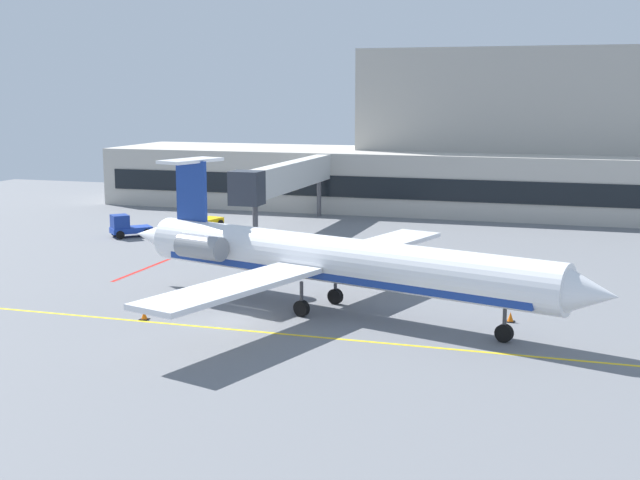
% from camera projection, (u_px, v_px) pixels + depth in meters
% --- Properties ---
extents(ground, '(120.00, 120.00, 0.11)m').
position_uv_depth(ground, '(246.00, 322.00, 46.07)').
color(ground, slate).
extents(terminal_building, '(70.84, 14.78, 16.56)m').
position_uv_depth(terminal_building, '(469.00, 152.00, 88.42)').
color(terminal_building, '#B7B2A8').
rests_on(terminal_building, ground).
extents(jet_bridge_west, '(2.40, 21.05, 6.13)m').
position_uv_depth(jet_bridge_west, '(285.00, 178.00, 74.64)').
color(jet_bridge_west, silver).
rests_on(jet_bridge_west, ground).
extents(regional_jet, '(30.39, 25.57, 8.13)m').
position_uv_depth(regional_jet, '(330.00, 260.00, 47.56)').
color(regional_jet, white).
rests_on(regional_jet, ground).
extents(baggage_tug, '(3.52, 3.54, 1.93)m').
position_uv_depth(baggage_tug, '(127.00, 227.00, 72.56)').
color(baggage_tug, '#19389E').
rests_on(baggage_tug, ground).
extents(pushback_tractor, '(2.78, 4.28, 2.03)m').
position_uv_depth(pushback_tractor, '(200.00, 219.00, 76.50)').
color(pushback_tractor, '#E5B20C').
rests_on(pushback_tractor, ground).
extents(safety_cone_alpha, '(0.47, 0.47, 0.55)m').
position_uv_depth(safety_cone_alpha, '(202.00, 297.00, 50.58)').
color(safety_cone_alpha, orange).
rests_on(safety_cone_alpha, ground).
extents(safety_cone_bravo, '(0.47, 0.47, 0.55)m').
position_uv_depth(safety_cone_bravo, '(459.00, 288.00, 52.84)').
color(safety_cone_bravo, orange).
rests_on(safety_cone_bravo, ground).
extents(safety_cone_charlie, '(0.47, 0.47, 0.55)m').
position_uv_depth(safety_cone_charlie, '(144.00, 315.00, 46.39)').
color(safety_cone_charlie, orange).
rests_on(safety_cone_charlie, ground).
extents(safety_cone_delta, '(0.47, 0.47, 0.55)m').
position_uv_depth(safety_cone_delta, '(510.00, 317.00, 45.92)').
color(safety_cone_delta, orange).
rests_on(safety_cone_delta, ground).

